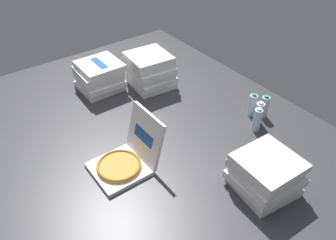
{
  "coord_description": "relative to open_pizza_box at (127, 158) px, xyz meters",
  "views": [
    {
      "loc": [
        1.62,
        -1.06,
        1.66
      ],
      "look_at": [
        0.04,
        0.1,
        0.14
      ],
      "focal_mm": 36.24,
      "sensor_mm": 36.0,
      "label": 1
    }
  ],
  "objects": [
    {
      "name": "ground_plane",
      "position": [
        -0.15,
        0.32,
        -0.09
      ],
      "size": [
        3.2,
        2.4,
        0.02
      ],
      "primitive_type": "cube",
      "color": "#38383D"
    },
    {
      "name": "open_pizza_box",
      "position": [
        0.0,
        0.0,
        0.0
      ],
      "size": [
        0.35,
        0.44,
        0.37
      ],
      "color": "white",
      "rests_on": "ground_plane"
    },
    {
      "name": "pizza_stack_left_far",
      "position": [
        -0.98,
        0.31,
        0.05
      ],
      "size": [
        0.38,
        0.38,
        0.26
      ],
      "color": "white",
      "rests_on": "ground_plane"
    },
    {
      "name": "pizza_stack_right_far",
      "position": [
        0.67,
        0.59,
        0.05
      ],
      "size": [
        0.4,
        0.39,
        0.26
      ],
      "color": "white",
      "rests_on": "ground_plane"
    },
    {
      "name": "pizza_stack_right_mid",
      "position": [
        -0.76,
        0.71,
        0.08
      ],
      "size": [
        0.39,
        0.39,
        0.31
      ],
      "color": "white",
      "rests_on": "ground_plane"
    },
    {
      "name": "water_bottle_0",
      "position": [
        0.09,
        1.11,
        0.02
      ],
      "size": [
        0.06,
        0.06,
        0.2
      ],
      "color": "silver",
      "rests_on": "ground_plane"
    },
    {
      "name": "water_bottle_1",
      "position": [
        0.17,
        1.17,
        0.02
      ],
      "size": [
        0.06,
        0.06,
        0.2
      ],
      "color": "silver",
      "rests_on": "ground_plane"
    },
    {
      "name": "water_bottle_2",
      "position": [
        0.25,
        1.0,
        0.02
      ],
      "size": [
        0.06,
        0.06,
        0.2
      ],
      "color": "silver",
      "rests_on": "ground_plane"
    },
    {
      "name": "water_bottle_3",
      "position": [
        0.2,
        1.07,
        0.02
      ],
      "size": [
        0.06,
        0.06,
        0.2
      ],
      "color": "white",
      "rests_on": "ground_plane"
    }
  ]
}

